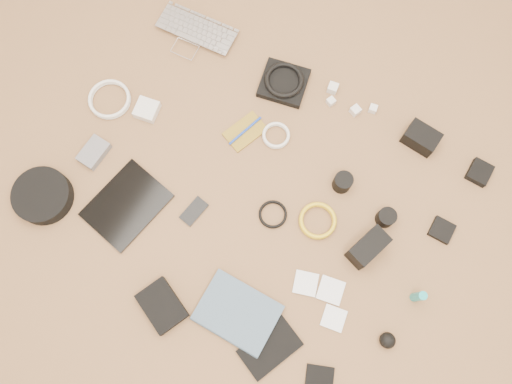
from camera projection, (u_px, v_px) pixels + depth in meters
The scene contains 32 objects.
laptop at pixel (192, 39), 1.86m from camera, with size 0.30×0.21×0.02m, color #B4B4B8.
headphone_pouch at pixel (284, 83), 1.81m from camera, with size 0.16×0.15×0.03m, color black.
headphones at pixel (284, 80), 1.78m from camera, with size 0.14×0.14×0.02m, color black.
charger_a at pixel (333, 88), 1.80m from camera, with size 0.03×0.03×0.03m, color silver.
charger_b at pixel (355, 110), 1.78m from camera, with size 0.03×0.03×0.03m, color silver.
charger_c at pixel (373, 109), 1.78m from camera, with size 0.03×0.03×0.02m, color silver.
charger_d at pixel (331, 101), 1.79m from camera, with size 0.03×0.03×0.02m, color silver.
dslr_camera at pixel (421, 138), 1.73m from camera, with size 0.11×0.08×0.07m, color black.
lens_pouch at pixel (479, 172), 1.72m from camera, with size 0.07×0.08×0.03m, color black.
notebook_olive at pixel (245, 132), 1.77m from camera, with size 0.09×0.14×0.01m, color olive.
pen_blue at pixel (245, 131), 1.76m from camera, with size 0.01×0.01×0.15m, color #1435A9.
cable_white_a at pixel (276, 136), 1.76m from camera, with size 0.10×0.10×0.01m, color silver.
lens_a at pixel (343, 182), 1.69m from camera, with size 0.06×0.06×0.07m, color black.
lens_b at pixel (386, 218), 1.66m from camera, with size 0.06×0.06×0.06m, color black.
card_reader at pixel (442, 230), 1.67m from camera, with size 0.07×0.07×0.02m, color black.
power_brick at pixel (147, 110), 1.78m from camera, with size 0.08×0.08×0.03m, color silver.
cable_white_b at pixel (110, 100), 1.80m from camera, with size 0.15×0.15×0.01m, color silver.
cable_black at pixel (273, 215), 1.69m from camera, with size 0.10×0.10×0.01m, color black.
cable_yellow at pixel (317, 221), 1.68m from camera, with size 0.13×0.13×0.01m, color gold.
flash at pixel (368, 248), 1.62m from camera, with size 0.07×0.13×0.10m, color black.
lens_cleaner at pixel (418, 297), 1.58m from camera, with size 0.03×0.03×0.10m, color teal.
battery_charger at pixel (94, 152), 1.74m from camera, with size 0.07×0.11×0.03m, color slate.
tablet at pixel (127, 205), 1.70m from camera, with size 0.20×0.26×0.01m, color black.
phone at pixel (194, 211), 1.69m from camera, with size 0.05×0.10×0.01m, color black.
filter_case_left at pixel (306, 283), 1.63m from camera, with size 0.08×0.08×0.01m, color silver.
filter_case_mid at pixel (331, 290), 1.62m from camera, with size 0.08×0.08×0.01m, color silver.
filter_case_right at pixel (334, 318), 1.60m from camera, with size 0.07×0.07×0.01m, color silver.
air_blower at pixel (387, 340), 1.56m from camera, with size 0.05×0.05×0.05m, color black.
headphone_case at pixel (43, 196), 1.68m from camera, with size 0.19×0.19×0.05m, color black.
drive_case at pixel (162, 306), 1.60m from camera, with size 0.15×0.11×0.04m, color black.
paperback at pixel (223, 339), 1.58m from camera, with size 0.18×0.25×0.02m, color #40566D.
notebook_black_a at pixel (270, 348), 1.57m from camera, with size 0.11×0.19×0.01m, color black.
Camera 1 is at (0.24, -0.36, 1.66)m, focal length 35.00 mm.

